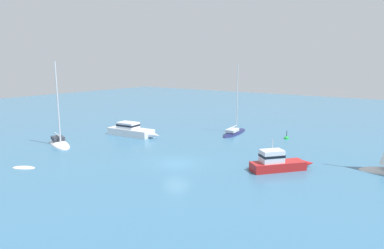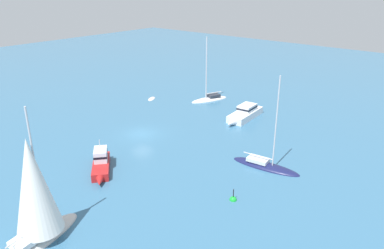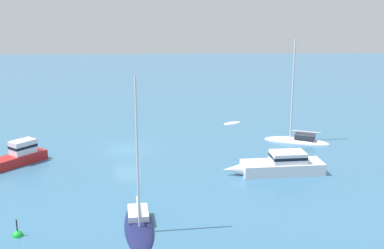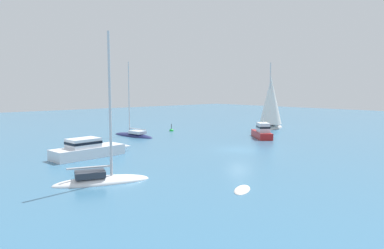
{
  "view_description": "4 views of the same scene",
  "coord_description": "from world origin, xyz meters",
  "px_view_note": "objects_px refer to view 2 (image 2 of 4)",
  "views": [
    {
      "loc": [
        20.56,
        -26.01,
        10.15
      ],
      "look_at": [
        -3.22,
        7.25,
        2.62
      ],
      "focal_mm": 31.55,
      "sensor_mm": 36.0,
      "label": 1
    },
    {
      "loc": [
        29.31,
        33.22,
        18.49
      ],
      "look_at": [
        -4.31,
        4.81,
        1.23
      ],
      "focal_mm": 34.75,
      "sensor_mm": 36.0,
      "label": 2
    },
    {
      "loc": [
        -4.81,
        46.31,
        14.54
      ],
      "look_at": [
        -6.32,
        -1.29,
        2.13
      ],
      "focal_mm": 46.99,
      "sensor_mm": 36.0,
      "label": 3
    },
    {
      "loc": [
        -28.42,
        -23.96,
        6.45
      ],
      "look_at": [
        0.48,
        7.87,
        2.05
      ],
      "focal_mm": 33.13,
      "sensor_mm": 36.0,
      "label": 4
    }
  ],
  "objects_px": {
    "launch_1": "(245,113)",
    "sailboat": "(265,166)",
    "ketch": "(210,99)",
    "mooring_buoy": "(233,200)",
    "yacht": "(35,196)",
    "launch": "(101,163)",
    "tender": "(152,99)"
  },
  "relations": [
    {
      "from": "launch_1",
      "to": "sailboat",
      "type": "relative_size",
      "value": 0.82
    },
    {
      "from": "ketch",
      "to": "mooring_buoy",
      "type": "bearing_deg",
      "value": 62.58
    },
    {
      "from": "yacht",
      "to": "launch",
      "type": "bearing_deg",
      "value": 16.91
    },
    {
      "from": "launch",
      "to": "ketch",
      "type": "bearing_deg",
      "value": 142.67
    },
    {
      "from": "tender",
      "to": "yacht",
      "type": "distance_m",
      "value": 36.02
    },
    {
      "from": "tender",
      "to": "mooring_buoy",
      "type": "xyz_separation_m",
      "value": [
        16.38,
        27.45,
        0.01
      ]
    },
    {
      "from": "launch",
      "to": "tender",
      "type": "relative_size",
      "value": 2.34
    },
    {
      "from": "launch_1",
      "to": "sailboat",
      "type": "distance_m",
      "value": 14.73
    },
    {
      "from": "ketch",
      "to": "sailboat",
      "type": "height_order",
      "value": "ketch"
    },
    {
      "from": "tender",
      "to": "launch_1",
      "type": "bearing_deg",
      "value": -111.51
    },
    {
      "from": "launch",
      "to": "sailboat",
      "type": "bearing_deg",
      "value": 82.16
    },
    {
      "from": "ketch",
      "to": "launch",
      "type": "height_order",
      "value": "ketch"
    },
    {
      "from": "sailboat",
      "to": "yacht",
      "type": "relative_size",
      "value": 0.94
    },
    {
      "from": "ketch",
      "to": "launch",
      "type": "bearing_deg",
      "value": 33.89
    },
    {
      "from": "tender",
      "to": "yacht",
      "type": "relative_size",
      "value": 0.23
    },
    {
      "from": "launch_1",
      "to": "sailboat",
      "type": "bearing_deg",
      "value": 35.99
    },
    {
      "from": "tender",
      "to": "launch",
      "type": "bearing_deg",
      "value": -174.94
    },
    {
      "from": "tender",
      "to": "launch_1",
      "type": "relative_size",
      "value": 0.29
    },
    {
      "from": "launch",
      "to": "sailboat",
      "type": "distance_m",
      "value": 17.16
    },
    {
      "from": "sailboat",
      "to": "ketch",
      "type": "bearing_deg",
      "value": 135.02
    },
    {
      "from": "sailboat",
      "to": "mooring_buoy",
      "type": "bearing_deg",
      "value": -88.95
    },
    {
      "from": "tender",
      "to": "mooring_buoy",
      "type": "height_order",
      "value": "mooring_buoy"
    },
    {
      "from": "launch",
      "to": "tender",
      "type": "distance_m",
      "value": 24.74
    },
    {
      "from": "launch_1",
      "to": "mooring_buoy",
      "type": "height_order",
      "value": "launch_1"
    },
    {
      "from": "mooring_buoy",
      "to": "yacht",
      "type": "bearing_deg",
      "value": -30.64
    },
    {
      "from": "ketch",
      "to": "tender",
      "type": "distance_m",
      "value": 9.62
    },
    {
      "from": "mooring_buoy",
      "to": "tender",
      "type": "bearing_deg",
      "value": -120.82
    },
    {
      "from": "launch",
      "to": "sailboat",
      "type": "height_order",
      "value": "sailboat"
    },
    {
      "from": "tender",
      "to": "sailboat",
      "type": "height_order",
      "value": "sailboat"
    },
    {
      "from": "launch",
      "to": "mooring_buoy",
      "type": "bearing_deg",
      "value": 56.54
    },
    {
      "from": "launch",
      "to": "launch_1",
      "type": "distance_m",
      "value": 22.88
    },
    {
      "from": "tender",
      "to": "sailboat",
      "type": "xyz_separation_m",
      "value": [
        8.95,
        26.42,
        0.13
      ]
    }
  ]
}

